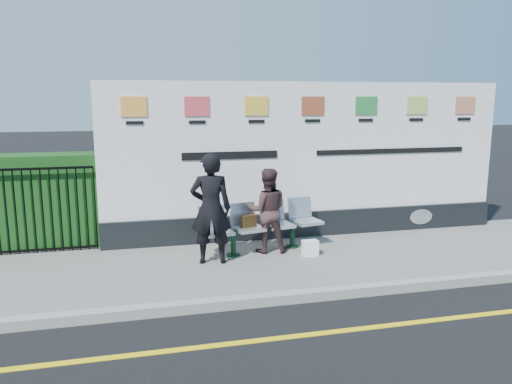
% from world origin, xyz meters
% --- Properties ---
extents(ground, '(80.00, 80.00, 0.00)m').
position_xyz_m(ground, '(0.00, 0.00, 0.00)').
color(ground, black).
extents(pavement, '(14.00, 3.00, 0.12)m').
position_xyz_m(pavement, '(0.00, 2.50, 0.06)').
color(pavement, slate).
rests_on(pavement, ground).
extents(kerb, '(14.00, 0.18, 0.14)m').
position_xyz_m(kerb, '(0.00, 1.00, 0.07)').
color(kerb, gray).
rests_on(kerb, ground).
extents(yellow_line, '(14.00, 0.10, 0.01)m').
position_xyz_m(yellow_line, '(0.00, 0.00, 0.00)').
color(yellow_line, yellow).
rests_on(yellow_line, ground).
extents(billboard, '(8.00, 0.30, 3.00)m').
position_xyz_m(billboard, '(0.50, 3.85, 1.42)').
color(billboard, black).
rests_on(billboard, pavement).
extents(hedge, '(2.35, 0.70, 1.70)m').
position_xyz_m(hedge, '(-4.58, 4.30, 0.97)').
color(hedge, '#174616').
rests_on(hedge, pavement).
extents(railing, '(2.05, 0.06, 1.54)m').
position_xyz_m(railing, '(-4.58, 3.85, 0.89)').
color(railing, black).
rests_on(railing, pavement).
extents(bench, '(2.30, 1.00, 0.48)m').
position_xyz_m(bench, '(-0.65, 3.00, 0.36)').
color(bench, silver).
rests_on(bench, pavement).
extents(woman_left, '(0.73, 0.53, 1.84)m').
position_xyz_m(woman_left, '(-1.65, 2.61, 1.04)').
color(woman_left, black).
rests_on(woman_left, pavement).
extents(woman_right, '(0.80, 0.67, 1.50)m').
position_xyz_m(woman_right, '(-0.60, 2.98, 0.87)').
color(woman_right, '#3C2729').
rests_on(woman_right, pavement).
extents(handbag_brown, '(0.29, 0.19, 0.21)m').
position_xyz_m(handbag_brown, '(-0.94, 2.95, 0.70)').
color(handbag_brown, '#30200D').
rests_on(handbag_brown, bench).
extents(carrier_bag_white, '(0.27, 0.16, 0.27)m').
position_xyz_m(carrier_bag_white, '(0.07, 2.57, 0.26)').
color(carrier_bag_white, white).
rests_on(carrier_bag_white, pavement).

